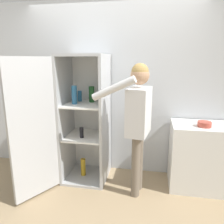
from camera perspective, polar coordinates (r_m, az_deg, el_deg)
name	(u,v)px	position (r m, az deg, el deg)	size (l,w,h in m)	color
ground_plane	(98,205)	(2.89, -3.56, -23.03)	(12.00, 12.00, 0.00)	tan
wall_back	(113,90)	(3.31, 0.29, 5.82)	(7.00, 0.06, 2.55)	silver
refrigerator	(76,120)	(3.08, -9.31, -2.19)	(0.96, 1.17, 1.79)	#B7BABC
person	(138,114)	(2.69, 6.81, -0.46)	(0.70, 0.56, 1.68)	#726656
counter	(200,156)	(3.23, 21.90, -10.69)	(0.77, 0.55, 0.89)	white
bowl	(204,124)	(3.00, 23.00, -2.94)	(0.17, 0.17, 0.06)	#B24738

